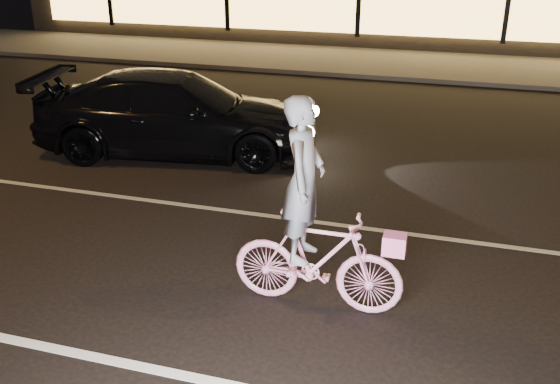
% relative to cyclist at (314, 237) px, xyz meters
% --- Properties ---
extents(ground, '(90.00, 90.00, 0.00)m').
position_rel_cyclist_xyz_m(ground, '(-2.21, 0.01, -0.83)').
color(ground, black).
rests_on(ground, ground).
extents(lane_stripe_near, '(60.00, 0.12, 0.01)m').
position_rel_cyclist_xyz_m(lane_stripe_near, '(-2.21, -1.49, -0.82)').
color(lane_stripe_near, silver).
rests_on(lane_stripe_near, ground).
extents(lane_stripe_far, '(60.00, 0.10, 0.01)m').
position_rel_cyclist_xyz_m(lane_stripe_far, '(-2.21, 2.01, -0.82)').
color(lane_stripe_far, gray).
rests_on(lane_stripe_far, ground).
extents(sidewalk, '(30.00, 4.00, 0.12)m').
position_rel_cyclist_xyz_m(sidewalk, '(-2.21, 13.01, -0.77)').
color(sidewalk, '#383533').
rests_on(sidewalk, ground).
extents(cyclist, '(1.85, 0.64, 2.33)m').
position_rel_cyclist_xyz_m(cyclist, '(0.00, 0.00, 0.00)').
color(cyclist, '#FF409B').
rests_on(cyclist, ground).
extents(sedan, '(5.28, 2.88, 1.45)m').
position_rel_cyclist_xyz_m(sedan, '(-3.55, 4.15, -0.10)').
color(sedan, black).
rests_on(sedan, ground).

